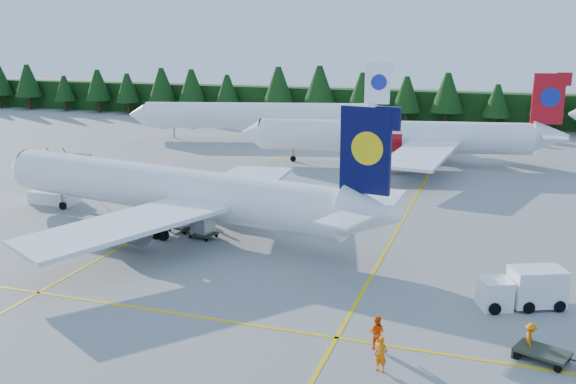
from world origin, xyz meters
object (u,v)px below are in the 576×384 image
(airliner_red, at_px, (388,137))
(service_truck, at_px, (522,288))
(airstairs, at_px, (57,193))
(airliner_navy, at_px, (159,189))

(airliner_red, bearing_deg, service_truck, -80.51)
(airstairs, relative_size, service_truck, 1.16)
(airliner_navy, bearing_deg, service_truck, -3.94)
(airliner_red, height_order, airstairs, airliner_red)
(airstairs, height_order, service_truck, airstairs)
(airliner_red, xyz_separation_m, airstairs, (-27.86, -29.46, -2.60))
(airliner_navy, bearing_deg, airliner_red, 78.42)
(airliner_navy, height_order, service_truck, airliner_navy)
(airliner_navy, xyz_separation_m, airliner_red, (13.79, 33.79, 0.05))
(airstairs, bearing_deg, airliner_navy, -16.78)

